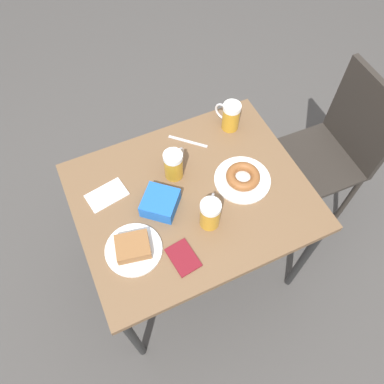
{
  "coord_description": "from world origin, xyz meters",
  "views": [
    {
      "loc": [
        0.7,
        -0.32,
        2.0
      ],
      "look_at": [
        0.0,
        0.0,
        0.74
      ],
      "focal_mm": 35.0,
      "sensor_mm": 36.0,
      "label": 1
    }
  ],
  "objects_px": {
    "plate_with_donut": "(243,178)",
    "passport_near_edge": "(183,257)",
    "beer_mug_center": "(210,213)",
    "chair": "(338,143)",
    "blue_pouch": "(160,202)",
    "napkin_folded": "(107,195)",
    "fork": "(188,141)",
    "plate_with_cake": "(133,248)",
    "beer_mug_left": "(174,164)",
    "beer_mug_right": "(230,116)"
  },
  "relations": [
    {
      "from": "plate_with_donut",
      "to": "beer_mug_left",
      "type": "relative_size",
      "value": 1.71
    },
    {
      "from": "fork",
      "to": "beer_mug_center",
      "type": "bearing_deg",
      "value": -12.47
    },
    {
      "from": "plate_with_cake",
      "to": "passport_near_edge",
      "type": "height_order",
      "value": "plate_with_cake"
    },
    {
      "from": "plate_with_cake",
      "to": "plate_with_donut",
      "type": "height_order",
      "value": "plate_with_cake"
    },
    {
      "from": "plate_with_cake",
      "to": "napkin_folded",
      "type": "relative_size",
      "value": 1.24
    },
    {
      "from": "chair",
      "to": "blue_pouch",
      "type": "bearing_deg",
      "value": -84.69
    },
    {
      "from": "napkin_folded",
      "to": "passport_near_edge",
      "type": "bearing_deg",
      "value": 24.7
    },
    {
      "from": "beer_mug_center",
      "to": "fork",
      "type": "bearing_deg",
      "value": 167.53
    },
    {
      "from": "passport_near_edge",
      "to": "blue_pouch",
      "type": "height_order",
      "value": "blue_pouch"
    },
    {
      "from": "plate_with_cake",
      "to": "beer_mug_left",
      "type": "bearing_deg",
      "value": 132.64
    },
    {
      "from": "beer_mug_center",
      "to": "passport_near_edge",
      "type": "height_order",
      "value": "beer_mug_center"
    },
    {
      "from": "chair",
      "to": "fork",
      "type": "relative_size",
      "value": 6.55
    },
    {
      "from": "passport_near_edge",
      "to": "blue_pouch",
      "type": "distance_m",
      "value": 0.24
    },
    {
      "from": "fork",
      "to": "blue_pouch",
      "type": "bearing_deg",
      "value": -42.99
    },
    {
      "from": "beer_mug_right",
      "to": "passport_near_edge",
      "type": "xyz_separation_m",
      "value": [
        0.49,
        -0.44,
        -0.06
      ]
    },
    {
      "from": "plate_with_donut",
      "to": "fork",
      "type": "relative_size",
      "value": 1.68
    },
    {
      "from": "chair",
      "to": "plate_with_donut",
      "type": "xyz_separation_m",
      "value": [
        0.08,
        -0.61,
        0.19
      ]
    },
    {
      "from": "plate_with_donut",
      "to": "blue_pouch",
      "type": "relative_size",
      "value": 1.27
    },
    {
      "from": "chair",
      "to": "beer_mug_right",
      "type": "xyz_separation_m",
      "value": [
        -0.2,
        -0.53,
        0.24
      ]
    },
    {
      "from": "beer_mug_left",
      "to": "fork",
      "type": "xyz_separation_m",
      "value": [
        -0.13,
        0.12,
        -0.07
      ]
    },
    {
      "from": "napkin_folded",
      "to": "chair",
      "type": "bearing_deg",
      "value": 86.02
    },
    {
      "from": "passport_near_edge",
      "to": "fork",
      "type": "bearing_deg",
      "value": 153.77
    },
    {
      "from": "plate_with_cake",
      "to": "beer_mug_right",
      "type": "distance_m",
      "value": 0.71
    },
    {
      "from": "chair",
      "to": "plate_with_cake",
      "type": "relative_size",
      "value": 4.26
    },
    {
      "from": "plate_with_cake",
      "to": "fork",
      "type": "xyz_separation_m",
      "value": [
        -0.38,
        0.39,
        -0.02
      ]
    },
    {
      "from": "beer_mug_right",
      "to": "fork",
      "type": "bearing_deg",
      "value": -89.07
    },
    {
      "from": "beer_mug_center",
      "to": "beer_mug_right",
      "type": "relative_size",
      "value": 1.0
    },
    {
      "from": "blue_pouch",
      "to": "passport_near_edge",
      "type": "bearing_deg",
      "value": -1.62
    },
    {
      "from": "plate_with_cake",
      "to": "napkin_folded",
      "type": "distance_m",
      "value": 0.27
    },
    {
      "from": "beer_mug_right",
      "to": "passport_near_edge",
      "type": "distance_m",
      "value": 0.66
    },
    {
      "from": "beer_mug_center",
      "to": "beer_mug_right",
      "type": "xyz_separation_m",
      "value": [
        -0.4,
        0.29,
        0.0
      ]
    },
    {
      "from": "chair",
      "to": "blue_pouch",
      "type": "xyz_separation_m",
      "value": [
        0.06,
        -0.96,
        0.2
      ]
    },
    {
      "from": "plate_with_cake",
      "to": "beer_mug_left",
      "type": "height_order",
      "value": "beer_mug_left"
    },
    {
      "from": "beer_mug_center",
      "to": "fork",
      "type": "relative_size",
      "value": 0.98
    },
    {
      "from": "beer_mug_left",
      "to": "fork",
      "type": "height_order",
      "value": "beer_mug_left"
    },
    {
      "from": "chair",
      "to": "beer_mug_left",
      "type": "relative_size",
      "value": 6.68
    },
    {
      "from": "beer_mug_right",
      "to": "napkin_folded",
      "type": "xyz_separation_m",
      "value": [
        0.12,
        -0.62,
        -0.07
      ]
    },
    {
      "from": "chair",
      "to": "plate_with_donut",
      "type": "distance_m",
      "value": 0.65
    },
    {
      "from": "beer_mug_left",
      "to": "napkin_folded",
      "type": "distance_m",
      "value": 0.3
    },
    {
      "from": "blue_pouch",
      "to": "plate_with_cake",
      "type": "bearing_deg",
      "value": -50.34
    },
    {
      "from": "beer_mug_center",
      "to": "plate_with_cake",
      "type": "bearing_deg",
      "value": -92.02
    },
    {
      "from": "passport_near_edge",
      "to": "plate_with_cake",
      "type": "bearing_deg",
      "value": -124.15
    },
    {
      "from": "plate_with_donut",
      "to": "passport_near_edge",
      "type": "xyz_separation_m",
      "value": [
        0.21,
        -0.36,
        -0.02
      ]
    },
    {
      "from": "beer_mug_right",
      "to": "napkin_folded",
      "type": "height_order",
      "value": "beer_mug_right"
    },
    {
      "from": "plate_with_cake",
      "to": "plate_with_donut",
      "type": "relative_size",
      "value": 0.91
    },
    {
      "from": "plate_with_cake",
      "to": "napkin_folded",
      "type": "xyz_separation_m",
      "value": [
        -0.27,
        -0.02,
        -0.02
      ]
    },
    {
      "from": "plate_with_cake",
      "to": "plate_with_donut",
      "type": "distance_m",
      "value": 0.52
    },
    {
      "from": "plate_with_cake",
      "to": "fork",
      "type": "relative_size",
      "value": 1.54
    },
    {
      "from": "fork",
      "to": "passport_near_edge",
      "type": "distance_m",
      "value": 0.54
    },
    {
      "from": "passport_near_edge",
      "to": "chair",
      "type": "bearing_deg",
      "value": 106.73
    }
  ]
}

